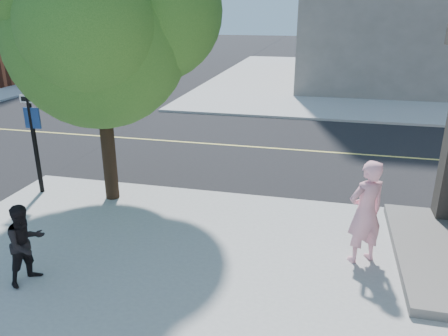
# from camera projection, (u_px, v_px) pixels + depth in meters

# --- Properties ---
(ground) EXTENTS (140.00, 140.00, 0.00)m
(ground) POSITION_uv_depth(u_px,v_px,m) (77.00, 182.00, 12.68)
(ground) COLOR black
(ground) RESTS_ON ground
(road_ew) EXTENTS (140.00, 9.00, 0.01)m
(road_ew) POSITION_uv_depth(u_px,v_px,m) (140.00, 139.00, 16.78)
(road_ew) COLOR black
(road_ew) RESTS_ON ground
(sidewalk_ne) EXTENTS (29.00, 25.00, 0.12)m
(sidewalk_ne) POSITION_uv_depth(u_px,v_px,m) (431.00, 82.00, 29.35)
(sidewalk_ne) COLOR #A6A6A5
(sidewalk_ne) RESTS_ON ground
(man_on_phone) EXTENTS (0.90, 0.82, 2.06)m
(man_on_phone) POSITION_uv_depth(u_px,v_px,m) (365.00, 212.00, 8.21)
(man_on_phone) COLOR #F4A2B6
(man_on_phone) RESTS_ON sidewalk_se
(pedestrian) EXTENTS (0.78, 0.87, 1.48)m
(pedestrian) POSITION_uv_depth(u_px,v_px,m) (26.00, 244.00, 7.67)
(pedestrian) COLOR black
(pedestrian) RESTS_ON sidewalk_se
(street_tree) EXTENTS (5.21, 4.74, 6.92)m
(street_tree) POSITION_uv_depth(u_px,v_px,m) (101.00, 15.00, 9.82)
(street_tree) COLOR black
(street_tree) RESTS_ON sidewalk_se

